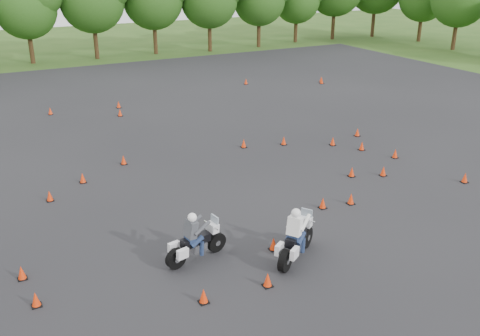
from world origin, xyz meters
The scene contains 6 objects.
ground centered at (0.00, 0.00, 0.00)m, with size 140.00×140.00×0.00m, color #2D5119.
asphalt_pad centered at (0.00, 6.00, 0.01)m, with size 62.00×62.00×0.00m, color black.
treeline centered at (3.73, 35.40, 4.67)m, with size 87.02×32.18×11.22m.
traffic_cones centered at (-0.87, 5.74, 0.23)m, with size 35.83×33.07×0.45m.
rider_grey centered at (-3.89, -0.17, 0.94)m, with size 2.42×0.74×1.87m, color #404248, non-canonical shape.
rider_white centered at (-0.85, -1.69, 1.00)m, with size 2.58×0.79×1.99m, color white, non-canonical shape.
Camera 1 is at (-9.98, -14.93, 9.66)m, focal length 40.00 mm.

